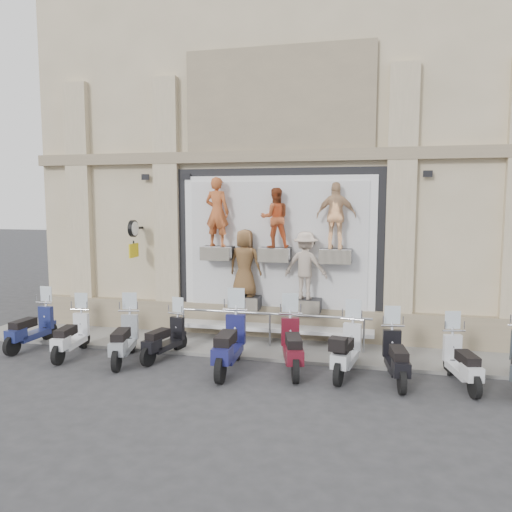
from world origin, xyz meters
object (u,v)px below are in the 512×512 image
at_px(scooter_a, 31,319).
at_px(scooter_d, 164,330).
at_px(scooter_h, 397,347).
at_px(scooter_e, 229,332).
at_px(scooter_f, 292,335).
at_px(scooter_i, 462,352).
at_px(guard_rail, 270,331).
at_px(scooter_b, 71,327).
at_px(scooter_c, 124,330).
at_px(scooter_g, 347,340).
at_px(clock_sign_bracket, 134,234).

distance_m(scooter_a, scooter_d, 3.61).
bearing_deg(scooter_a, scooter_h, 1.13).
distance_m(scooter_d, scooter_h, 5.24).
xyz_separation_m(scooter_e, scooter_f, (1.34, 0.31, -0.06)).
distance_m(scooter_f, scooter_i, 3.45).
height_order(guard_rail, scooter_a, scooter_a).
relative_size(scooter_b, scooter_i, 1.02).
xyz_separation_m(scooter_d, scooter_h, (5.23, -0.31, 0.05)).
bearing_deg(guard_rail, scooter_c, -150.14).
bearing_deg(scooter_d, scooter_c, -139.13).
relative_size(scooter_g, scooter_h, 1.04).
distance_m(scooter_b, scooter_i, 8.75).
xyz_separation_m(scooter_d, scooter_g, (4.22, -0.13, 0.08)).
relative_size(scooter_a, scooter_i, 1.05).
xyz_separation_m(scooter_c, scooter_g, (5.03, 0.30, 0.01)).
distance_m(guard_rail, scooter_h, 3.42).
relative_size(clock_sign_bracket, scooter_c, 0.55).
bearing_deg(scooter_f, scooter_g, -13.48).
height_order(clock_sign_bracket, scooter_d, clock_sign_bracket).
height_order(scooter_a, scooter_e, scooter_e).
height_order(scooter_c, scooter_i, scooter_c).
bearing_deg(scooter_c, scooter_d, 13.83).
bearing_deg(scooter_h, scooter_g, 162.21).
distance_m(scooter_c, scooter_i, 7.32).
bearing_deg(scooter_g, scooter_i, 6.72).
relative_size(scooter_a, scooter_h, 1.01).
bearing_deg(scooter_f, scooter_c, 169.85).
relative_size(scooter_a, scooter_b, 1.03).
relative_size(guard_rail, clock_sign_bracket, 4.96).
bearing_deg(scooter_c, scooter_e, -14.46).
relative_size(scooter_b, scooter_c, 0.95).
relative_size(clock_sign_bracket, scooter_g, 0.54).
bearing_deg(scooter_b, scooter_a, 159.00).
relative_size(scooter_b, scooter_d, 1.04).
distance_m(guard_rail, scooter_i, 4.54).
height_order(guard_rail, clock_sign_bracket, clock_sign_bracket).
distance_m(scooter_d, scooter_g, 4.22).
xyz_separation_m(guard_rail, scooter_a, (-5.86, -1.33, 0.28)).
distance_m(scooter_c, scooter_e, 2.53).
distance_m(guard_rail, scooter_b, 4.80).
height_order(scooter_b, scooter_e, scooter_e).
relative_size(scooter_d, scooter_g, 0.90).
relative_size(scooter_d, scooter_i, 0.98).
bearing_deg(scooter_i, clock_sign_bracket, 153.25).
bearing_deg(scooter_a, scooter_c, -5.60).
relative_size(clock_sign_bracket, scooter_h, 0.57).
bearing_deg(scooter_d, scooter_h, 9.81).
distance_m(scooter_a, scooter_c, 2.83).
xyz_separation_m(scooter_b, scooter_h, (7.48, 0.03, 0.02)).
bearing_deg(scooter_i, scooter_g, 164.51).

